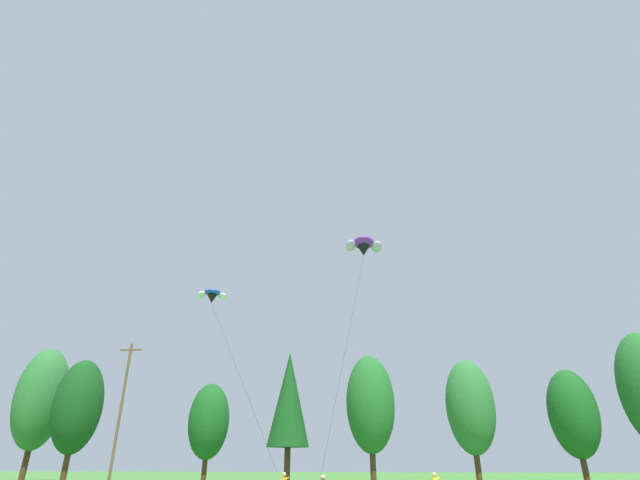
# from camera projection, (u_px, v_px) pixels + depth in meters

# --- Properties ---
(treeline_tree_a) EXTENTS (5.95, 5.95, 15.37)m
(treeline_tree_a) POSITION_uv_depth(u_px,v_px,m) (41.00, 398.00, 58.64)
(treeline_tree_a) COLOR #472D19
(treeline_tree_a) RESTS_ON ground_plane
(treeline_tree_b) EXTENTS (5.34, 5.34, 13.11)m
(treeline_tree_b) POSITION_uv_depth(u_px,v_px,m) (78.00, 406.00, 54.17)
(treeline_tree_b) COLOR #472D19
(treeline_tree_b) RESTS_ON ground_plane
(treeline_tree_c) EXTENTS (4.71, 4.71, 10.77)m
(treeline_tree_c) POSITION_uv_depth(u_px,v_px,m) (209.00, 421.00, 55.80)
(treeline_tree_c) COLOR #472D19
(treeline_tree_c) RESTS_ON ground_plane
(treeline_tree_d) EXTENTS (4.65, 4.65, 13.84)m
(treeline_tree_d) POSITION_uv_depth(u_px,v_px,m) (289.00, 398.00, 53.48)
(treeline_tree_d) COLOR #472D19
(treeline_tree_d) RESTS_ON ground_plane
(treeline_tree_e) EXTENTS (5.44, 5.44, 13.49)m
(treeline_tree_e) POSITION_uv_depth(u_px,v_px,m) (370.00, 403.00, 53.72)
(treeline_tree_e) COLOR #472D19
(treeline_tree_e) RESTS_ON ground_plane
(treeline_tree_f) EXTENTS (5.24, 5.24, 12.75)m
(treeline_tree_f) POSITION_uv_depth(u_px,v_px,m) (470.00, 406.00, 52.37)
(treeline_tree_f) COLOR #472D19
(treeline_tree_f) RESTS_ON ground_plane
(treeline_tree_g) EXTENTS (4.76, 4.76, 10.96)m
(treeline_tree_g) POSITION_uv_depth(u_px,v_px,m) (573.00, 413.00, 48.14)
(treeline_tree_g) COLOR #472D19
(treeline_tree_g) RESTS_ON ground_plane
(utility_pole) EXTENTS (2.20, 0.26, 12.84)m
(utility_pole) POSITION_uv_depth(u_px,v_px,m) (121.00, 409.00, 44.69)
(utility_pole) COLOR brown
(utility_pole) RESTS_ON ground_plane
(parafoil_kite_high_blue_white) EXTENTS (9.32, 10.49, 13.82)m
(parafoil_kite_high_blue_white) POSITION_uv_depth(u_px,v_px,m) (212.00, 295.00, 39.87)
(parafoil_kite_high_blue_white) COLOR blue
(parafoil_kite_mid_purple) EXTENTS (4.05, 21.43, 21.20)m
(parafoil_kite_mid_purple) POSITION_uv_depth(u_px,v_px,m) (364.00, 246.00, 46.50)
(parafoil_kite_mid_purple) COLOR purple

